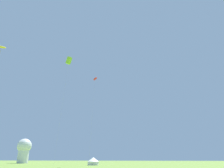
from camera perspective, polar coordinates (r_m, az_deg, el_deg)
kite_red_parafoil at (r=68.16m, az=-4.56°, el=1.36°), size 2.19×2.70×26.74m
kite_lime_box at (r=57.92m, az=-11.54°, el=6.17°), size 2.25×1.79×27.87m
kite_yellow_parafoil at (r=57.26m, az=-27.68°, el=8.70°), size 2.25×3.28×27.50m
festival_tent_left at (r=74.87m, az=-5.05°, el=-19.92°), size 3.79×3.79×2.46m
observatory_dome at (r=109.45m, az=-22.63°, el=-15.95°), size 6.40×6.40×10.80m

